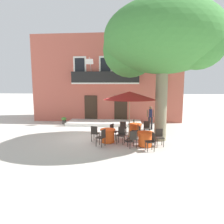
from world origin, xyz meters
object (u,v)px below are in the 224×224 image
Objects in this scene: plane_tree at (161,41)px; cafe_chair_front_0 at (102,137)px; cafe_chair_front_1 at (121,134)px; ground_planter_left at (64,120)px; cafe_chair_middle_1 at (141,133)px; cafe_chair_middle_2 at (133,138)px; cafe_chair_near_tree_2 at (123,127)px; cafe_table_front at (108,136)px; cafe_chair_front_3 at (95,133)px; cafe_umbrella at (130,96)px; cafe_table_middle at (145,139)px; cafe_chair_front_2 at (113,130)px; cafe_chair_near_tree_0 at (147,127)px; cafe_chair_middle_0 at (159,136)px; cafe_chair_near_tree_3 at (136,130)px; cafe_chair_middle_3 at (151,140)px; pedestrian_near_entrance at (151,116)px; cafe_table_near_tree at (135,130)px; cafe_chair_near_tree_1 at (135,125)px.

plane_tree is 8.49× the size of cafe_chair_front_0.
cafe_chair_front_1 is (0.99, 0.61, 0.00)m from cafe_chair_front_0.
cafe_chair_middle_1 is at bearing -37.83° from ground_planter_left.
cafe_chair_middle_2 is 1.57× the size of ground_planter_left.
plane_tree is 8.49× the size of cafe_chair_near_tree_2.
cafe_table_front is 0.77m from cafe_chair_front_3.
cafe_umbrella is at bearing 14.71° from cafe_table_front.
cafe_table_middle is 0.95× the size of cafe_chair_front_0.
cafe_chair_front_2 is (-1.61, 0.50, 0.00)m from cafe_chair_middle_1.
plane_tree reaches higher than cafe_chair_near_tree_0.
cafe_chair_front_2 is at bearing 145.32° from cafe_table_middle.
plane_tree is at bearing 84.51° from cafe_chair_middle_0.
cafe_chair_near_tree_3 and cafe_chair_middle_0 have the same top height.
cafe_chair_middle_3 is at bearing -23.54° from cafe_chair_middle_2.
pedestrian_near_entrance is (-0.16, 2.68, -4.65)m from plane_tree.
cafe_table_near_tree is 1.94m from cafe_chair_front_1.
cafe_chair_middle_0 is at bearing -7.78° from cafe_table_front.
cafe_chair_middle_1 is 1.89m from cafe_table_front.
cafe_table_near_tree is 0.30× the size of cafe_umbrella.
cafe_chair_near_tree_2 and cafe_chair_front_1 have the same top height.
cafe_chair_middle_1 and cafe_chair_middle_3 have the same top height.
cafe_chair_near_tree_0 is 1.00× the size of cafe_chair_middle_2.
cafe_chair_front_0 is (-2.28, -0.19, 0.14)m from cafe_table_middle.
cafe_chair_middle_0 is at bearing 10.99° from cafe_table_middle.
cafe_umbrella is 1.71× the size of pedestrian_near_entrance.
cafe_chair_middle_0 is 1.00× the size of cafe_chair_front_0.
cafe_umbrella is (-0.42, -0.59, 2.08)m from cafe_chair_near_tree_3.
cafe_chair_near_tree_0 is 2.77m from cafe_umbrella.
pedestrian_near_entrance is at bearing 57.69° from cafe_table_near_tree.
ground_planter_left is (-6.18, 5.41, -0.06)m from cafe_table_middle.
cafe_chair_near_tree_0 is at bearing 50.24° from cafe_chair_near_tree_3.
cafe_chair_middle_3 is 1.90m from cafe_chair_front_1.
cafe_chair_near_tree_0 and cafe_chair_front_0 have the same top height.
cafe_chair_middle_0 is at bearing -7.82° from cafe_chair_front_1.
cafe_chair_middle_1 is 2.31m from cafe_chair_front_0.
plane_tree is 8.49× the size of cafe_chair_middle_2.
cafe_chair_front_3 is at bearing 155.52° from cafe_chair_middle_2.
cafe_chair_middle_3 is (0.90, -0.39, 0.00)m from cafe_chair_middle_2.
cafe_chair_front_2 is 1.57× the size of ground_planter_left.
cafe_chair_near_tree_1 is at bearing 78.49° from cafe_umbrella.
ground_planter_left is at bearing 125.44° from cafe_chair_front_3.
cafe_table_middle is 0.30× the size of cafe_umbrella.
cafe_chair_front_2 is 0.31× the size of cafe_umbrella.
cafe_chair_near_tree_2 is 2.82m from cafe_chair_middle_0.
cafe_chair_middle_3 is 1.00× the size of cafe_chair_front_3.
cafe_table_front is 0.95× the size of cafe_chair_front_2.
plane_tree is at bearing -51.07° from cafe_chair_near_tree_1.
cafe_chair_middle_2 is at bearing -4.86° from cafe_chair_front_0.
cafe_chair_front_2 is at bearing 135.74° from cafe_chair_middle_3.
cafe_chair_front_1 is (-2.03, 0.28, 0.00)m from cafe_chair_middle_0.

